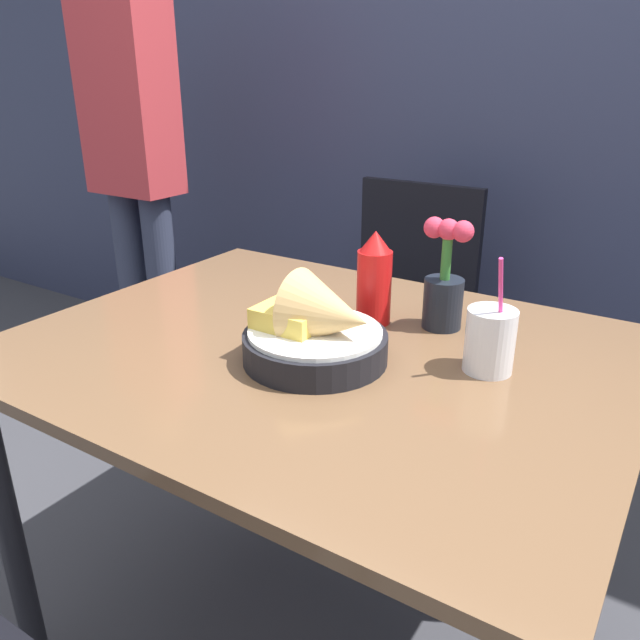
{
  "coord_description": "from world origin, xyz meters",
  "views": [
    {
      "loc": [
        0.57,
        -0.89,
        1.24
      ],
      "look_at": [
        0.01,
        -0.02,
        0.82
      ],
      "focal_mm": 35.0,
      "sensor_mm": 36.0,
      "label": 1
    }
  ],
  "objects_px": {
    "chair_far_window": "(404,305)",
    "flower_vase": "(444,284)",
    "drink_cup": "(490,342)",
    "person_standing": "(133,146)",
    "food_basket": "(320,332)",
    "ketchup_bottle": "(374,279)"
  },
  "relations": [
    {
      "from": "food_basket",
      "to": "ketchup_bottle",
      "type": "relative_size",
      "value": 1.35
    },
    {
      "from": "ketchup_bottle",
      "to": "drink_cup",
      "type": "bearing_deg",
      "value": -18.18
    },
    {
      "from": "ketchup_bottle",
      "to": "drink_cup",
      "type": "xyz_separation_m",
      "value": [
        0.27,
        -0.09,
        -0.04
      ]
    },
    {
      "from": "ketchup_bottle",
      "to": "flower_vase",
      "type": "bearing_deg",
      "value": 21.71
    },
    {
      "from": "chair_far_window",
      "to": "drink_cup",
      "type": "relative_size",
      "value": 4.32
    },
    {
      "from": "food_basket",
      "to": "drink_cup",
      "type": "bearing_deg",
      "value": 25.99
    },
    {
      "from": "drink_cup",
      "to": "food_basket",
      "type": "bearing_deg",
      "value": -154.01
    },
    {
      "from": "flower_vase",
      "to": "person_standing",
      "type": "distance_m",
      "value": 1.41
    },
    {
      "from": "food_basket",
      "to": "person_standing",
      "type": "xyz_separation_m",
      "value": [
        -1.22,
        0.7,
        0.17
      ]
    },
    {
      "from": "food_basket",
      "to": "chair_far_window",
      "type": "bearing_deg",
      "value": 105.35
    },
    {
      "from": "flower_vase",
      "to": "person_standing",
      "type": "xyz_separation_m",
      "value": [
        -1.34,
        0.43,
        0.14
      ]
    },
    {
      "from": "ketchup_bottle",
      "to": "person_standing",
      "type": "relative_size",
      "value": 0.11
    },
    {
      "from": "chair_far_window",
      "to": "person_standing",
      "type": "relative_size",
      "value": 0.54
    },
    {
      "from": "drink_cup",
      "to": "flower_vase",
      "type": "bearing_deg",
      "value": 135.45
    },
    {
      "from": "food_basket",
      "to": "drink_cup",
      "type": "distance_m",
      "value": 0.29
    },
    {
      "from": "drink_cup",
      "to": "person_standing",
      "type": "height_order",
      "value": "person_standing"
    },
    {
      "from": "food_basket",
      "to": "ketchup_bottle",
      "type": "bearing_deg",
      "value": 92.27
    },
    {
      "from": "chair_far_window",
      "to": "person_standing",
      "type": "distance_m",
      "value": 1.09
    },
    {
      "from": "flower_vase",
      "to": "food_basket",
      "type": "bearing_deg",
      "value": -114.1
    },
    {
      "from": "chair_far_window",
      "to": "food_basket",
      "type": "relative_size",
      "value": 3.58
    },
    {
      "from": "chair_far_window",
      "to": "flower_vase",
      "type": "distance_m",
      "value": 0.76
    },
    {
      "from": "chair_far_window",
      "to": "person_standing",
      "type": "height_order",
      "value": "person_standing"
    }
  ]
}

